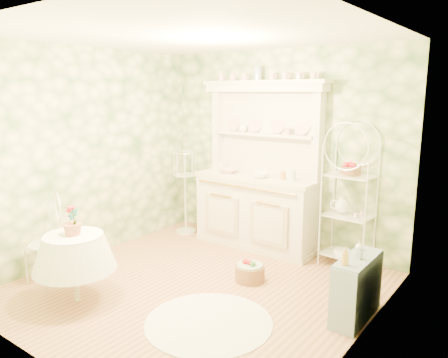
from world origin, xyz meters
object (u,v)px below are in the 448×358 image
Objects in this scene: cafe_chair at (47,246)px; kitchen_dresser at (257,166)px; side_shelf at (357,287)px; round_table at (76,272)px; birdcage_stand at (185,184)px; bakers_rack at (349,197)px; floor_basket at (250,273)px.

kitchen_dresser is at bearing 85.89° from cafe_chair.
kitchen_dresser reaches higher than side_shelf.
round_table is (-0.60, -2.51, -0.84)m from kitchen_dresser.
round_table is 0.40× the size of birdcage_stand.
cafe_chair is at bearing 172.62° from round_table.
bakers_rack is (1.29, 0.06, -0.26)m from kitchen_dresser.
bakers_rack reaches higher than cafe_chair.
round_table is (-2.46, -1.38, -0.01)m from side_shelf.
bakers_rack is at bearing 2.61° from kitchen_dresser.
birdcage_stand is (0.06, 2.27, 0.33)m from cafe_chair.
birdcage_stand is (-2.48, -0.21, -0.12)m from bakers_rack.
floor_basket is at bearing -119.13° from bakers_rack.
floor_basket is at bearing 60.60° from cafe_chair.
birdcage_stand reaches higher than round_table.
floor_basket is (1.82, 1.40, -0.33)m from cafe_chair.
cafe_chair reaches higher than floor_basket.
cafe_chair is 2.92× the size of floor_basket.
side_shelf is at bearing -17.90° from birdcage_stand.
floor_basket is at bearing -60.74° from kitchen_dresser.
side_shelf is at bearing -4.60° from floor_basket.
side_shelf is (1.85, -1.13, -0.83)m from kitchen_dresser.
birdcage_stand is at bearing 167.47° from side_shelf.
round_table is at bearing -76.10° from birdcage_stand.
kitchen_dresser is 3.73× the size of round_table.
cafe_chair is at bearing -117.30° from kitchen_dresser.
birdcage_stand is 5.21× the size of floor_basket.
birdcage_stand reaches higher than floor_basket.
cafe_chair is at bearing -131.39° from bakers_rack.
kitchen_dresser is at bearing 119.26° from floor_basket.
side_shelf is (0.56, -1.19, -0.57)m from bakers_rack.
bakers_rack is 2.40× the size of side_shelf.
floor_basket is (0.57, -1.03, -1.05)m from kitchen_dresser.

